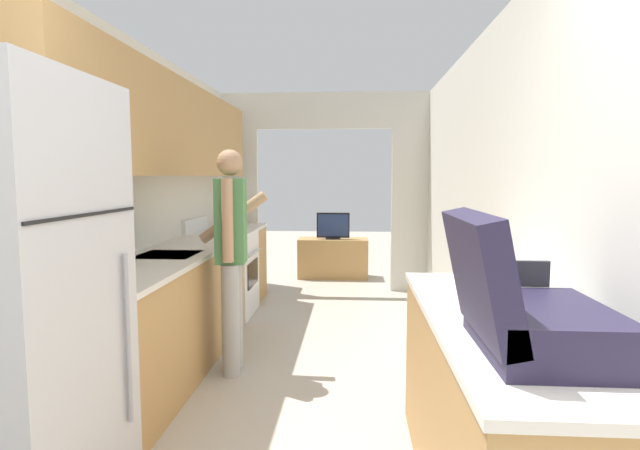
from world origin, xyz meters
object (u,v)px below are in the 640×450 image
Objects in this scene: refrigerator at (3,320)px; television at (333,226)px; suitcase at (521,309)px; tv_cabinet at (333,258)px; book_stack at (504,304)px; person at (231,254)px; range_oven at (223,272)px.

refrigerator reaches higher than television.
suitcase reaches higher than tv_cabinet.
book_stack reaches higher than tv_cabinet.
book_stack is at bearing 79.30° from suitcase.
refrigerator is 6.24× the size of book_stack.
television is (-0.94, 4.92, -0.16)m from book_stack.
refrigerator is 5.49m from tv_cabinet.
refrigerator is 1.11× the size of person.
tv_cabinet is (1.03, 5.35, -0.64)m from refrigerator.
refrigerator is at bearing 161.65° from person.
person is (0.47, -1.53, 0.44)m from range_oven.
refrigerator is 3.38m from range_oven.
suitcase is 0.53m from book_stack.
suitcase is (1.45, -1.93, 0.14)m from person.
range_oven is (-0.04, 3.34, -0.47)m from refrigerator.
refrigerator is 1.84× the size of tv_cabinet.
range_oven is at bearing -118.21° from tv_cabinet.
range_oven is 2.26m from television.
person is 5.62× the size of book_stack.
suitcase is 1.95× the size of book_stack.
person is 1.66× the size of tv_cabinet.
book_stack reaches higher than television.
person reaches higher than tv_cabinet.
range_oven is 1.78× the size of suitcase.
refrigerator is 1.88m from suitcase.
refrigerator is 5.41m from television.
refrigerator reaches higher than person.
television is (1.03, 5.31, -0.17)m from refrigerator.
refrigerator reaches higher than suitcase.
book_stack is at bearing 11.28° from refrigerator.
suitcase is 1.22× the size of television.
tv_cabinet is (1.08, 2.01, -0.17)m from range_oven.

